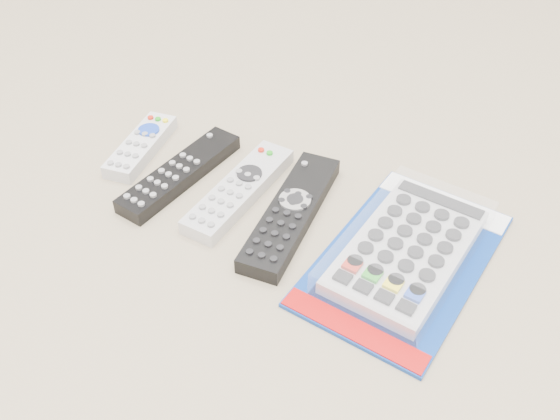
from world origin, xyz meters
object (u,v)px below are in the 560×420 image
at_px(remote_small_grey, 141,146).
at_px(remote_large_black, 291,213).
at_px(jumbo_remote_packaged, 407,249).
at_px(remote_slim_black, 180,173).
at_px(remote_silver_dvd, 239,190).

relative_size(remote_small_grey, remote_large_black, 0.66).
xyz_separation_m(remote_large_black, jumbo_remote_packaged, (0.15, -0.01, 0.01)).
distance_m(remote_slim_black, remote_large_black, 0.17).
distance_m(remote_silver_dvd, jumbo_remote_packaged, 0.24).
relative_size(remote_slim_black, remote_large_black, 0.92).
height_order(remote_silver_dvd, remote_large_black, remote_large_black).
relative_size(remote_silver_dvd, jumbo_remote_packaged, 0.67).
bearing_deg(remote_small_grey, remote_large_black, -15.16).
bearing_deg(remote_slim_black, remote_large_black, 7.09).
xyz_separation_m(remote_small_grey, remote_silver_dvd, (0.18, -0.03, 0.00)).
bearing_deg(jumbo_remote_packaged, remote_small_grey, -177.67).
bearing_deg(remote_slim_black, remote_silver_dvd, 12.24).
height_order(remote_small_grey, remote_silver_dvd, same).
xyz_separation_m(remote_slim_black, remote_large_black, (0.17, -0.01, 0.00)).
bearing_deg(remote_large_black, remote_silver_dvd, 168.47).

